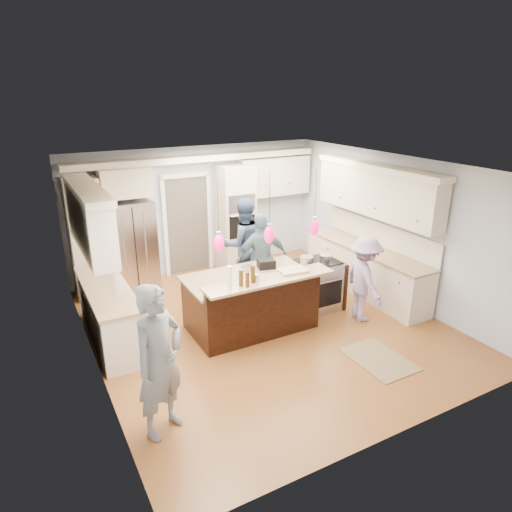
{
  "coord_description": "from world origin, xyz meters",
  "views": [
    {
      "loc": [
        -3.44,
        -5.98,
        3.8
      ],
      "look_at": [
        0.0,
        0.35,
        1.15
      ],
      "focal_mm": 32.0,
      "sensor_mm": 36.0,
      "label": 1
    }
  ],
  "objects_px": {
    "island_range": "(317,285)",
    "person_bar_end": "(159,361)",
    "person_far_left": "(244,244)",
    "refrigerator": "(131,246)",
    "kitchen_island": "(251,301)"
  },
  "relations": [
    {
      "from": "kitchen_island",
      "to": "person_far_left",
      "type": "xyz_separation_m",
      "value": [
        0.65,
        1.53,
        0.44
      ]
    },
    {
      "from": "refrigerator",
      "to": "island_range",
      "type": "bearing_deg",
      "value": -42.59
    },
    {
      "from": "island_range",
      "to": "person_bar_end",
      "type": "relative_size",
      "value": 0.5
    },
    {
      "from": "refrigerator",
      "to": "person_far_left",
      "type": "bearing_deg",
      "value": -28.07
    },
    {
      "from": "refrigerator",
      "to": "island_range",
      "type": "relative_size",
      "value": 1.96
    },
    {
      "from": "person_bar_end",
      "to": "person_far_left",
      "type": "height_order",
      "value": "person_bar_end"
    },
    {
      "from": "person_far_left",
      "to": "island_range",
      "type": "bearing_deg",
      "value": 125.5
    },
    {
      "from": "person_bar_end",
      "to": "person_far_left",
      "type": "bearing_deg",
      "value": 21.48
    },
    {
      "from": "person_bar_end",
      "to": "kitchen_island",
      "type": "bearing_deg",
      "value": 10.93
    },
    {
      "from": "kitchen_island",
      "to": "island_range",
      "type": "distance_m",
      "value": 1.41
    },
    {
      "from": "person_far_left",
      "to": "person_bar_end",
      "type": "bearing_deg",
      "value": 57.83
    },
    {
      "from": "person_far_left",
      "to": "kitchen_island",
      "type": "bearing_deg",
      "value": 74.87
    },
    {
      "from": "refrigerator",
      "to": "person_far_left",
      "type": "distance_m",
      "value": 2.21
    },
    {
      "from": "kitchen_island",
      "to": "person_bar_end",
      "type": "xyz_separation_m",
      "value": [
        -2.05,
        -1.69,
        0.44
      ]
    },
    {
      "from": "person_bar_end",
      "to": "person_far_left",
      "type": "relative_size",
      "value": 1.01
    }
  ]
}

